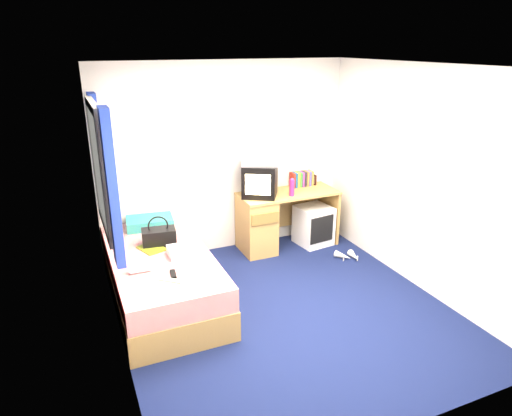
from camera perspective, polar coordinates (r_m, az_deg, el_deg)
name	(u,v)px	position (r m, az deg, el deg)	size (l,w,h in m)	color
ground	(285,310)	(4.80, 3.62, -12.62)	(3.40, 3.40, 0.00)	#0C1438
room_shell	(288,174)	(4.20, 4.05, 4.29)	(3.40, 3.40, 3.40)	white
bed	(162,277)	(4.94, -11.69, -8.46)	(1.01, 2.00, 0.54)	tan
pillow	(150,222)	(5.49, -13.14, -1.76)	(0.53, 0.34, 0.12)	#1A5FA9
desk	(268,220)	(5.96, 1.55, -1.47)	(1.30, 0.55, 0.75)	tan
storage_cube	(313,225)	(6.20, 7.19, -2.14)	(0.42, 0.42, 0.53)	white
crt_tv	(260,180)	(5.73, 0.49, 3.48)	(0.55, 0.54, 0.41)	black
vcr	(260,161)	(5.67, 0.51, 5.91)	(0.46, 0.33, 0.09)	#B4B3B6
book_row	(302,179)	(6.19, 5.71, 3.63)	(0.31, 0.13, 0.20)	maroon
picture_frame	(313,179)	(6.30, 7.19, 3.57)	(0.02, 0.12, 0.14)	black
pink_water_bottle	(292,188)	(5.78, 4.51, 2.50)	(0.07, 0.07, 0.21)	#E92162
aerosol_can	(275,186)	(5.90, 2.33, 2.71)	(0.05, 0.05, 0.17)	white
handbag	(159,236)	(4.99, -12.04, -3.47)	(0.38, 0.24, 0.32)	black
towel	(183,251)	(4.71, -9.14, -5.35)	(0.29, 0.24, 0.10)	silver
magazine	(152,248)	(4.93, -12.92, -4.94)	(0.21, 0.28, 0.01)	#E4FF1C
water_bottle	(140,269)	(4.47, -14.30, -7.39)	(0.07, 0.07, 0.20)	silver
colour_swatch_fan	(171,280)	(4.28, -10.57, -8.86)	(0.22, 0.06, 0.01)	yellow
remote_control	(173,274)	(4.37, -10.32, -8.10)	(0.05, 0.16, 0.02)	black
window_assembly	(103,171)	(4.65, -18.62, 4.40)	(0.11, 1.42, 1.40)	silver
white_heels	(349,256)	(5.92, 11.51, -5.91)	(0.27, 0.30, 0.09)	beige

